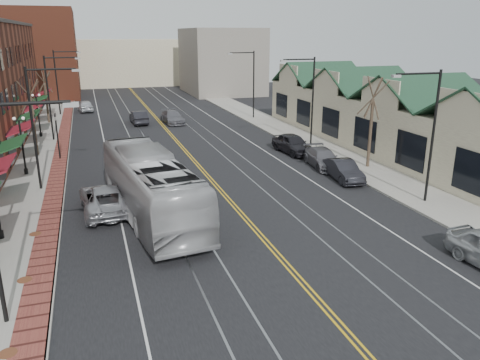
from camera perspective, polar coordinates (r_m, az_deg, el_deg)
ground at (r=20.96m, az=6.88°, el=-11.55°), size 160.00×160.00×0.00m
sidewalk_left at (r=38.11m, az=-23.39°, el=0.69°), size 4.00×120.00×0.15m
sidewalk_right at (r=42.83m, az=10.38°, el=3.58°), size 4.00×120.00×0.15m
building_right at (r=45.50m, az=17.26°, el=6.75°), size 8.00×36.00×4.60m
backdrop_left at (r=86.97m, az=-24.02°, el=13.92°), size 14.00×18.00×14.00m
backdrop_mid at (r=102.01m, az=-13.88°, el=13.77°), size 22.00×14.00×9.00m
backdrop_right at (r=84.84m, az=-2.32°, el=14.28°), size 12.00×16.00×11.00m
streetlight_l_0 at (r=17.58m, az=-27.24°, el=-1.38°), size 3.33×0.25×8.00m
streetlight_l_1 at (r=33.08m, az=-23.30°, el=7.17°), size 3.33×0.25×8.00m
streetlight_l_2 at (r=48.91m, az=-21.86°, el=10.23°), size 3.33×0.25×8.00m
streetlight_l_3 at (r=64.82m, az=-21.12°, el=11.78°), size 3.33×0.25×8.00m
streetlight_r_0 at (r=29.92m, az=21.95°, el=6.38°), size 3.33×0.25×8.00m
streetlight_r_1 at (r=43.27m, az=8.35°, el=10.49°), size 3.33×0.25×8.00m
streetlight_r_2 at (r=57.98m, az=1.25°, el=12.38°), size 3.33×0.25×8.00m
lamppost_l_2 at (r=37.70m, az=-24.98°, el=3.67°), size 0.84×0.28×4.27m
lamppost_l_3 at (r=51.39m, az=-23.35°, el=7.15°), size 0.84×0.28×4.27m
tree_left_near at (r=43.29m, az=-23.97°, el=7.17°), size 1.78×1.37×6.48m
tree_left_far at (r=59.12m, az=-22.58°, el=9.47°), size 1.66×1.28×6.02m
tree_right_mid at (r=37.31m, az=15.71°, el=6.96°), size 1.90×1.46×6.93m
manhole_near at (r=17.92m, az=-26.46°, el=-18.38°), size 0.60×0.60×0.02m
manhole_mid at (r=22.17m, az=-24.77°, el=-10.99°), size 0.60×0.60×0.02m
manhole_far at (r=26.68m, az=-23.69°, el=-6.03°), size 0.60×0.60×0.02m
traffic_signal at (r=41.37m, az=-21.40°, el=5.40°), size 0.18×0.15×3.80m
transit_bus at (r=26.99m, az=-10.82°, el=-0.74°), size 4.61×13.48×3.68m
parked_suv at (r=28.68m, az=-16.08°, el=-2.20°), size 3.08×6.03×1.63m
parked_car_b at (r=34.40m, az=12.51°, el=1.17°), size 2.00×4.55×1.45m
parked_car_c at (r=37.50m, az=10.08°, el=2.64°), size 2.57×5.12×1.43m
parked_car_d at (r=41.51m, az=6.45°, el=4.41°), size 2.48×5.15×1.70m
distant_car_left at (r=56.30m, az=-12.24°, el=7.46°), size 1.83×4.69×1.52m
distant_car_right at (r=55.95m, az=-8.24°, el=7.60°), size 2.42×5.23×1.48m
distant_car_far at (r=67.39m, az=-18.38°, el=8.58°), size 2.36×4.73×1.55m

